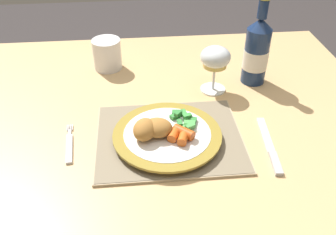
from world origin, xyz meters
name	(u,v)px	position (x,y,z in m)	size (l,w,h in m)	color
dining_table	(155,139)	(0.00, 0.00, 0.65)	(1.21, 0.91, 0.74)	tan
placemat	(169,138)	(0.03, -0.11, 0.74)	(0.34, 0.28, 0.01)	tan
dinner_plate	(167,136)	(0.02, -0.12, 0.76)	(0.25, 0.25, 0.02)	white
breaded_croquettes	(150,129)	(-0.02, -0.13, 0.79)	(0.10, 0.08, 0.04)	#A87033
green_beans_pile	(184,119)	(0.07, -0.09, 0.77)	(0.07, 0.08, 0.02)	#4CA84C
glazed_carrots	(181,134)	(0.05, -0.15, 0.78)	(0.07, 0.06, 0.02)	orange
fork	(69,146)	(-0.20, -0.12, 0.74)	(0.03, 0.14, 0.01)	silver
table_knife	(271,149)	(0.25, -0.18, 0.74)	(0.04, 0.20, 0.01)	silver
wine_glass	(215,59)	(0.17, 0.09, 0.84)	(0.08, 0.08, 0.13)	silver
bottle	(257,51)	(0.29, 0.12, 0.83)	(0.07, 0.07, 0.25)	navy
drinking_cup	(107,53)	(-0.12, 0.24, 0.79)	(0.09, 0.09, 0.09)	white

